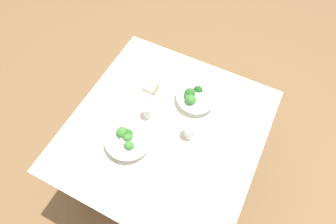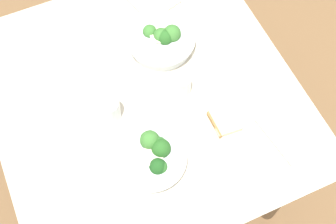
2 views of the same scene
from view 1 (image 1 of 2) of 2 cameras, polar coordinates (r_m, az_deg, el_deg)
ground_plane at (r=2.34m, az=-0.37°, el=-11.94°), size 6.00×6.00×0.00m
dining_table at (r=1.75m, az=-0.48°, el=-5.23°), size 1.12×1.09×0.75m
broccoli_bowl_far at (r=1.58m, az=-8.05°, el=-5.53°), size 0.26×0.26×0.10m
broccoli_bowl_near at (r=1.71m, az=5.45°, el=2.92°), size 0.24×0.24×0.10m
bread_side_plate at (r=1.79m, az=-3.36°, el=5.20°), size 0.18×0.18×0.03m
water_glass_center at (r=1.65m, az=-3.93°, el=0.29°), size 0.07×0.07×0.09m
water_glass_side at (r=1.59m, az=4.56°, el=-3.72°), size 0.08×0.08×0.10m
fork_by_far_bowl at (r=1.63m, az=10.71°, el=-6.08°), size 0.03×0.10×0.00m
fork_by_near_bowl at (r=1.77m, az=-12.12°, el=1.95°), size 0.09×0.05×0.00m
table_knife_left at (r=1.81m, az=17.63°, el=1.89°), size 0.03×0.18×0.00m
table_knife_right at (r=1.49m, az=7.83°, el=-19.74°), size 0.20×0.03×0.00m
napkin_folded_upper at (r=1.58m, az=-14.06°, el=-12.01°), size 0.22×0.21×0.01m
napkin_folded_lower at (r=1.92m, az=-6.38°, el=9.71°), size 0.22×0.16×0.01m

